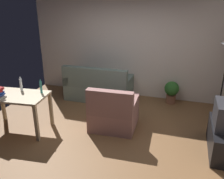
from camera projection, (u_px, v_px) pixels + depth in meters
ground_plane at (100, 133)px, 4.80m from camera, size 5.20×4.40×0.02m
wall_rear at (128, 45)px, 6.27m from camera, size 5.20×0.10×2.70m
couch at (98, 88)px, 6.27m from camera, size 1.68×0.84×0.92m
tv_stand at (223, 139)px, 4.14m from camera, size 0.44×1.10×0.48m
desk at (16, 100)px, 4.70m from camera, size 1.26×0.82×0.76m
potted_plant at (172, 91)px, 6.03m from camera, size 0.36×0.36×0.57m
armchair at (113, 113)px, 4.88m from camera, size 0.94×0.88×0.92m
bottle_clear at (21, 85)px, 4.82m from camera, size 0.05×0.05×0.29m
bottle_tall at (41, 87)px, 4.70m from camera, size 0.05×0.05×0.27m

